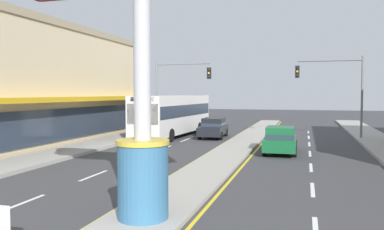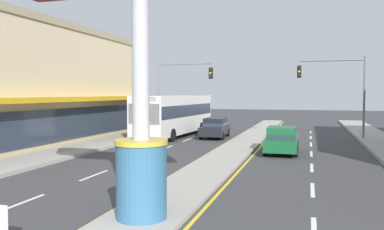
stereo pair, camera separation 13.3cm
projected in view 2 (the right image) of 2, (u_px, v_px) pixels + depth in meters
median_strip at (235, 150)px, 23.82m from camera, size 2.20×52.00×0.14m
sidewalk_left at (85, 148)px, 24.46m from camera, size 2.65×60.00×0.18m
lane_markings at (231, 154)px, 22.53m from camera, size 8.94×52.00×0.01m
district_sign at (141, 85)px, 10.33m from camera, size 6.95×1.41×7.44m
storefront_left at (15, 85)px, 27.44m from camera, size 10.56×24.75×8.04m
traffic_light_left_side at (178, 84)px, 33.16m from camera, size 4.86×0.46×6.20m
traffic_light_right_side at (339, 83)px, 29.35m from camera, size 4.86×0.46×6.20m
sedan_near_right_lane at (282, 140)px, 22.79m from camera, size 1.89×4.33×1.53m
bus_far_right_lane at (175, 113)px, 31.69m from camera, size 3.13×11.32×3.26m
sedan_mid_left_lane at (215, 128)px, 30.75m from camera, size 2.00×4.38×1.53m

